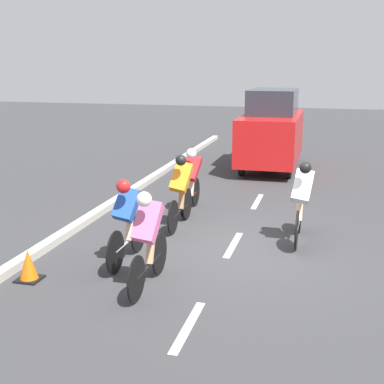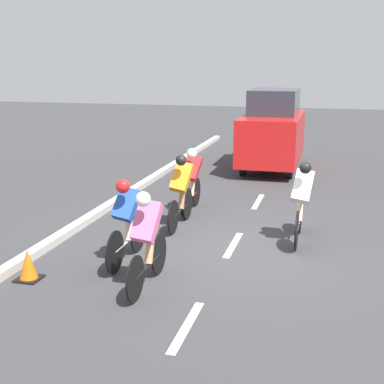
{
  "view_description": "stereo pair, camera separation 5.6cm",
  "coord_description": "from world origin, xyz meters",
  "px_view_note": "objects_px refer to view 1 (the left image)",
  "views": [
    {
      "loc": [
        -1.61,
        9.03,
        3.29
      ],
      "look_at": [
        0.78,
        -0.13,
        0.95
      ],
      "focal_mm": 50.0,
      "sensor_mm": 36.0,
      "label": 1
    },
    {
      "loc": [
        -1.66,
        9.02,
        3.29
      ],
      "look_at": [
        0.78,
        -0.13,
        0.95
      ],
      "focal_mm": 50.0,
      "sensor_mm": 36.0,
      "label": 2
    }
  ],
  "objects_px": {
    "support_car": "(271,130)",
    "traffic_cone": "(28,266)",
    "cyclist_blue": "(127,219)",
    "cyclist_white": "(301,200)",
    "cyclist_orange": "(181,189)",
    "cyclist_red": "(191,178)",
    "cyclist_pink": "(148,237)"
  },
  "relations": [
    {
      "from": "support_car",
      "to": "traffic_cone",
      "type": "height_order",
      "value": "support_car"
    },
    {
      "from": "cyclist_blue",
      "to": "cyclist_white",
      "type": "bearing_deg",
      "value": -145.58
    },
    {
      "from": "cyclist_orange",
      "to": "cyclist_white",
      "type": "height_order",
      "value": "cyclist_white"
    },
    {
      "from": "cyclist_red",
      "to": "cyclist_blue",
      "type": "xyz_separation_m",
      "value": [
        0.23,
        3.26,
        -0.0
      ]
    },
    {
      "from": "cyclist_white",
      "to": "traffic_cone",
      "type": "height_order",
      "value": "cyclist_white"
    },
    {
      "from": "cyclist_orange",
      "to": "cyclist_pink",
      "type": "distance_m",
      "value": 3.03
    },
    {
      "from": "cyclist_white",
      "to": "cyclist_blue",
      "type": "distance_m",
      "value": 3.26
    },
    {
      "from": "cyclist_blue",
      "to": "traffic_cone",
      "type": "xyz_separation_m",
      "value": [
        1.22,
        1.03,
        -0.54
      ]
    },
    {
      "from": "cyclist_pink",
      "to": "cyclist_blue",
      "type": "height_order",
      "value": "cyclist_pink"
    },
    {
      "from": "cyclist_white",
      "to": "cyclist_blue",
      "type": "height_order",
      "value": "cyclist_white"
    },
    {
      "from": "cyclist_pink",
      "to": "cyclist_white",
      "type": "relative_size",
      "value": 0.98
    },
    {
      "from": "cyclist_orange",
      "to": "cyclist_red",
      "type": "xyz_separation_m",
      "value": [
        0.09,
        -1.13,
        -0.02
      ]
    },
    {
      "from": "support_car",
      "to": "cyclist_white",
      "type": "bearing_deg",
      "value": 101.0
    },
    {
      "from": "cyclist_red",
      "to": "cyclist_white",
      "type": "xyz_separation_m",
      "value": [
        -2.46,
        1.42,
        0.03
      ]
    },
    {
      "from": "cyclist_red",
      "to": "traffic_cone",
      "type": "distance_m",
      "value": 4.57
    },
    {
      "from": "cyclist_pink",
      "to": "support_car",
      "type": "distance_m",
      "value": 9.56
    },
    {
      "from": "cyclist_white",
      "to": "cyclist_red",
      "type": "bearing_deg",
      "value": -30.03
    },
    {
      "from": "cyclist_pink",
      "to": "support_car",
      "type": "relative_size",
      "value": 0.43
    },
    {
      "from": "cyclist_red",
      "to": "cyclist_blue",
      "type": "relative_size",
      "value": 0.93
    },
    {
      "from": "cyclist_white",
      "to": "support_car",
      "type": "height_order",
      "value": "support_car"
    },
    {
      "from": "cyclist_red",
      "to": "support_car",
      "type": "bearing_deg",
      "value": -101.89
    },
    {
      "from": "cyclist_orange",
      "to": "cyclist_pink",
      "type": "bearing_deg",
      "value": 96.67
    },
    {
      "from": "cyclist_white",
      "to": "traffic_cone",
      "type": "bearing_deg",
      "value": 36.37
    },
    {
      "from": "cyclist_pink",
      "to": "support_car",
      "type": "xyz_separation_m",
      "value": [
        -0.69,
        -9.53,
        0.39
      ]
    },
    {
      "from": "cyclist_orange",
      "to": "support_car",
      "type": "xyz_separation_m",
      "value": [
        -1.05,
        -6.52,
        0.39
      ]
    },
    {
      "from": "cyclist_orange",
      "to": "support_car",
      "type": "relative_size",
      "value": 0.44
    },
    {
      "from": "cyclist_white",
      "to": "cyclist_blue",
      "type": "xyz_separation_m",
      "value": [
        2.69,
        1.84,
        -0.03
      ]
    },
    {
      "from": "cyclist_orange",
      "to": "cyclist_red",
      "type": "distance_m",
      "value": 1.13
    },
    {
      "from": "cyclist_pink",
      "to": "cyclist_white",
      "type": "bearing_deg",
      "value": -126.62
    },
    {
      "from": "cyclist_white",
      "to": "cyclist_pink",
      "type": "bearing_deg",
      "value": 53.38
    },
    {
      "from": "cyclist_orange",
      "to": "traffic_cone",
      "type": "xyz_separation_m",
      "value": [
        1.53,
        3.17,
        -0.57
      ]
    },
    {
      "from": "cyclist_red",
      "to": "cyclist_blue",
      "type": "distance_m",
      "value": 3.27
    }
  ]
}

